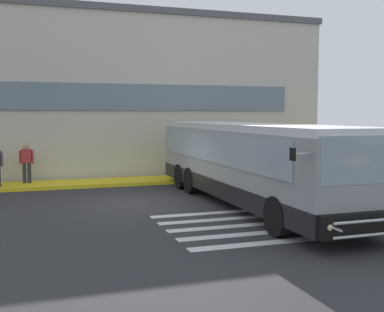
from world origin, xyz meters
TOP-DOWN VIEW (x-y plane):
  - ground_plane at (0.00, 0.00)m, footprint 80.00×90.00m
  - bay_paint_stripes at (2.00, -4.20)m, footprint 4.40×3.96m
  - terminal_building at (-0.69, 11.62)m, footprint 23.37×13.80m
  - boarding_curb at (0.00, 4.80)m, footprint 25.57×2.00m
  - bus_main_foreground at (3.43, -1.45)m, footprint 3.04×12.30m
  - passenger_at_curb_edge at (-3.70, 5.12)m, footprint 0.58×0.27m

SIDE VIEW (x-z plane):
  - ground_plane at x=0.00m, z-range -0.02..0.00m
  - bay_paint_stripes at x=2.00m, z-range 0.00..0.01m
  - boarding_curb at x=0.00m, z-range 0.00..0.15m
  - passenger_at_curb_edge at x=-3.70m, z-range 0.24..1.92m
  - bus_main_foreground at x=3.43m, z-range -0.01..2.69m
  - terminal_building at x=-0.69m, z-range -0.01..7.95m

